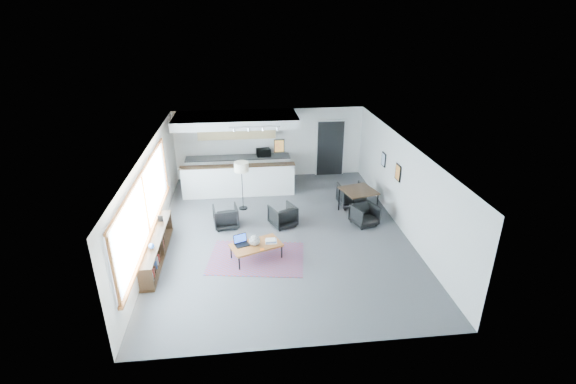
{
  "coord_description": "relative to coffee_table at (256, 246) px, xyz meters",
  "views": [
    {
      "loc": [
        -0.98,
        -10.52,
        5.92
      ],
      "look_at": [
        0.24,
        0.4,
        1.09
      ],
      "focal_mm": 26.0,
      "sensor_mm": 36.0,
      "label": 1
    }
  ],
  "objects": [
    {
      "name": "console",
      "position": [
        -2.53,
        0.25,
        -0.06
      ],
      "size": [
        0.35,
        3.0,
        0.8
      ],
      "color": "black",
      "rests_on": "floor"
    },
    {
      "name": "window",
      "position": [
        -2.69,
        0.4,
        1.07
      ],
      "size": [
        0.1,
        5.95,
        1.66
      ],
      "color": "#8CBFFF",
      "rests_on": "room"
    },
    {
      "name": "microwave",
      "position": [
        0.51,
        5.45,
        0.72
      ],
      "size": [
        0.54,
        0.36,
        0.34
      ],
      "primitive_type": "imported",
      "rotation": [
        0.0,
        0.0,
        0.17
      ],
      "color": "black",
      "rests_on": "kitchenette"
    },
    {
      "name": "book_stack",
      "position": [
        0.39,
        0.07,
        0.07
      ],
      "size": [
        0.3,
        0.24,
        0.09
      ],
      "rotation": [
        0.0,
        0.0,
        -0.0
      ],
      "color": "silver",
      "rests_on": "coffee_table"
    },
    {
      "name": "coffee_table",
      "position": [
        0.0,
        0.0,
        0.0
      ],
      "size": [
        1.42,
        1.09,
        0.41
      ],
      "rotation": [
        0.0,
        0.0,
        0.36
      ],
      "color": "brown",
      "rests_on": "floor"
    },
    {
      "name": "kitchenette",
      "position": [
        -0.43,
        5.0,
        1.0
      ],
      "size": [
        4.2,
        1.96,
        2.6
      ],
      "color": "white",
      "rests_on": "floor"
    },
    {
      "name": "dining_table",
      "position": [
        3.26,
        2.23,
        0.36
      ],
      "size": [
        1.18,
        1.18,
        0.81
      ],
      "rotation": [
        0.0,
        0.0,
        0.27
      ],
      "color": "black",
      "rests_on": "floor"
    },
    {
      "name": "laptop",
      "position": [
        -0.38,
        0.07,
        0.1
      ],
      "size": [
        0.43,
        0.39,
        0.25
      ],
      "rotation": [
        0.0,
        0.0,
        0.39
      ],
      "color": "black",
      "rests_on": "coffee_table"
    },
    {
      "name": "dining_chair_near",
      "position": [
        3.28,
        1.5,
        -0.08
      ],
      "size": [
        0.73,
        0.71,
        0.6
      ],
      "primitive_type": "imported",
      "rotation": [
        0.0,
        0.0,
        0.35
      ],
      "color": "black",
      "rests_on": "floor"
    },
    {
      "name": "track_light",
      "position": [
        0.18,
        3.5,
        2.15
      ],
      "size": [
        1.6,
        0.07,
        0.15
      ],
      "color": "silver",
      "rests_on": "room"
    },
    {
      "name": "armchair_left",
      "position": [
        -0.82,
        1.84,
        -0.03
      ],
      "size": [
        0.78,
        0.74,
        0.71
      ],
      "primitive_type": "imported",
      "rotation": [
        0.0,
        0.0,
        3.28
      ],
      "color": "black",
      "rests_on": "floor"
    },
    {
      "name": "kilim_rug",
      "position": [
        0.0,
        0.0,
        -0.38
      ],
      "size": [
        2.64,
        2.0,
        0.01
      ],
      "rotation": [
        0.0,
        0.0,
        -0.15
      ],
      "color": "#572F44",
      "rests_on": "floor"
    },
    {
      "name": "doorway",
      "position": [
        3.07,
        5.72,
        0.69
      ],
      "size": [
        1.1,
        0.12,
        2.15
      ],
      "color": "black",
      "rests_on": "room"
    },
    {
      "name": "dining_chair_far",
      "position": [
        3.21,
        2.85,
        -0.04
      ],
      "size": [
        0.72,
        0.68,
        0.69
      ],
      "primitive_type": "imported",
      "rotation": [
        0.0,
        0.0,
        3.22
      ],
      "color": "black",
      "rests_on": "floor"
    },
    {
      "name": "armchair_right",
      "position": [
        0.85,
        1.73,
        -0.03
      ],
      "size": [
        0.88,
        0.86,
        0.7
      ],
      "primitive_type": "imported",
      "rotation": [
        0.0,
        0.0,
        3.55
      ],
      "color": "black",
      "rests_on": "floor"
    },
    {
      "name": "ceramic_pot",
      "position": [
        -0.03,
        -0.03,
        0.17
      ],
      "size": [
        0.28,
        0.28,
        0.28
      ],
      "rotation": [
        0.0,
        0.0,
        0.26
      ],
      "color": "gray",
      "rests_on": "coffee_table"
    },
    {
      "name": "wall_art_upper",
      "position": [
        4.24,
        3.0,
        1.12
      ],
      "size": [
        0.03,
        0.34,
        0.44
      ],
      "color": "black",
      "rests_on": "room"
    },
    {
      "name": "coaster",
      "position": [
        0.14,
        -0.26,
        0.03
      ],
      "size": [
        0.1,
        0.1,
        0.01
      ],
      "rotation": [
        0.0,
        0.0,
        0.01
      ],
      "color": "#E5590C",
      "rests_on": "coffee_table"
    },
    {
      "name": "room",
      "position": [
        0.77,
        1.3,
        0.92
      ],
      "size": [
        7.02,
        9.02,
        2.62
      ],
      "color": "#464648",
      "rests_on": "ground"
    },
    {
      "name": "wall_art_lower",
      "position": [
        4.24,
        1.7,
        1.17
      ],
      "size": [
        0.03,
        0.38,
        0.48
      ],
      "color": "black",
      "rests_on": "room"
    },
    {
      "name": "floor_lamp",
      "position": [
        -0.3,
        3.0,
        1.0
      ],
      "size": [
        0.58,
        0.58,
        1.59
      ],
      "rotation": [
        0.0,
        0.0,
        -0.33
      ],
      "color": "black",
      "rests_on": "floor"
    }
  ]
}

